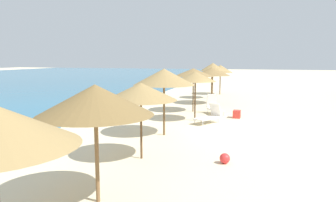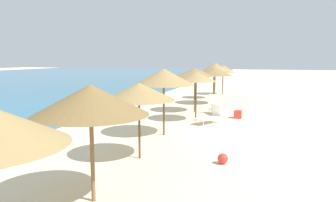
{
  "view_description": "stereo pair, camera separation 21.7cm",
  "coord_description": "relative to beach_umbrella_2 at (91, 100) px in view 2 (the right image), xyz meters",
  "views": [
    {
      "loc": [
        -14.32,
        -1.17,
        3.23
      ],
      "look_at": [
        -0.84,
        2.69,
        1.36
      ],
      "focal_mm": 34.59,
      "sensor_mm": 36.0,
      "label": 1
    },
    {
      "loc": [
        -14.25,
        -1.38,
        3.23
      ],
      "look_at": [
        -0.84,
        2.69,
        1.36
      ],
      "focal_mm": 34.59,
      "sensor_mm": 36.0,
      "label": 2
    }
  ],
  "objects": [
    {
      "name": "lounge_chair_0",
      "position": [
        9.54,
        -1.06,
        -1.94
      ],
      "size": [
        1.57,
        1.3,
        0.97
      ],
      "rotation": [
        0.0,
        0.0,
        1.01
      ],
      "color": "white",
      "rests_on": "ground_plane"
    },
    {
      "name": "beach_umbrella_3",
      "position": [
        3.25,
        0.18,
        -0.14
      ],
      "size": [
        2.31,
        2.31,
        2.46
      ],
      "color": "brown",
      "rests_on": "ground_plane"
    },
    {
      "name": "beach_umbrella_5",
      "position": [
        10.04,
        -0.22,
        -0.03
      ],
      "size": [
        2.13,
        2.13,
        2.55
      ],
      "color": "brown",
      "rests_on": "ground_plane"
    },
    {
      "name": "lounge_chair_1",
      "position": [
        12.23,
        -0.92,
        -1.89
      ],
      "size": [
        1.61,
        1.23,
        1.13
      ],
      "rotation": [
        0.0,
        0.0,
        2.06
      ],
      "color": "white",
      "rests_on": "ground_plane"
    },
    {
      "name": "cooler_box",
      "position": [
        11.39,
        -2.27,
        -2.12
      ],
      "size": [
        0.54,
        0.41,
        0.41
      ],
      "primitive_type": "cube",
      "rotation": [
        0.0,
        0.0,
        3.1
      ],
      "color": "red",
      "rests_on": "ground_plane"
    },
    {
      "name": "beach_umbrella_2",
      "position": [
        0.0,
        0.0,
        0.0
      ],
      "size": [
        2.57,
        2.57,
        2.67
      ],
      "color": "brown",
      "rests_on": "ground_plane"
    },
    {
      "name": "beach_ball",
      "position": [
        3.48,
        -2.47,
        -2.16
      ],
      "size": [
        0.32,
        0.32,
        0.32
      ],
      "primitive_type": "sphere",
      "color": "red",
      "rests_on": "ground_plane"
    },
    {
      "name": "beach_umbrella_9",
      "position": [
        22.61,
        0.01,
        -0.05
      ],
      "size": [
        2.15,
        2.15,
        2.62
      ],
      "color": "brown",
      "rests_on": "ground_plane"
    },
    {
      "name": "beach_umbrella_6",
      "position": [
        12.82,
        0.44,
        0.05
      ],
      "size": [
        2.39,
        2.39,
        2.62
      ],
      "color": "brown",
      "rests_on": "ground_plane"
    },
    {
      "name": "ground_plane",
      "position": [
        8.05,
        -2.27,
        -2.32
      ],
      "size": [
        160.0,
        160.0,
        0.0
      ],
      "primitive_type": "plane",
      "color": "beige"
    },
    {
      "name": "beach_umbrella_4",
      "position": [
        6.53,
        0.4,
        0.13
      ],
      "size": [
        2.55,
        2.55,
        2.8
      ],
      "color": "brown",
      "rests_on": "ground_plane"
    },
    {
      "name": "beach_umbrella_8",
      "position": [
        19.49,
        0.23,
        0.2
      ],
      "size": [
        2.03,
        2.03,
        2.84
      ],
      "color": "brown",
      "rests_on": "ground_plane"
    },
    {
      "name": "beach_umbrella_7",
      "position": [
        16.44,
        -0.14,
        -0.03
      ],
      "size": [
        2.52,
        2.52,
        2.59
      ],
      "color": "brown",
      "rests_on": "ground_plane"
    }
  ]
}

